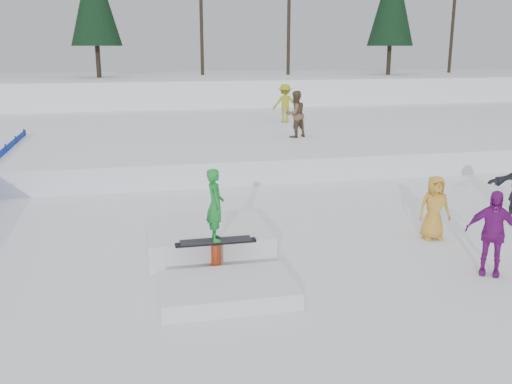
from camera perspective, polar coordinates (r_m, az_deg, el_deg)
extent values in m
plane|color=white|center=(11.57, -0.26, -7.83)|extent=(120.00, 120.00, 0.00)
cube|color=white|center=(40.65, -9.48, 9.70)|extent=(60.00, 14.00, 2.40)
cube|color=white|center=(26.86, -7.62, 5.74)|extent=(50.00, 18.00, 0.80)
cylinder|color=black|center=(21.63, -23.66, 2.97)|extent=(0.05, 0.05, 1.10)
cylinder|color=black|center=(23.46, -22.82, 3.86)|extent=(0.05, 0.05, 1.10)
cylinder|color=black|center=(25.31, -22.11, 4.63)|extent=(0.05, 0.05, 1.10)
cylinder|color=black|center=(39.02, -15.50, 12.43)|extent=(0.30, 0.30, 2.00)
cylinder|color=black|center=(41.40, -5.52, 18.15)|extent=(0.24, 0.24, 9.50)
cylinder|color=black|center=(41.58, 3.30, 17.14)|extent=(0.24, 0.24, 8.00)
cylinder|color=black|center=(42.60, 13.14, 12.70)|extent=(0.30, 0.30, 2.00)
cylinder|color=black|center=(47.31, 19.24, 17.58)|extent=(0.24, 0.24, 10.50)
imported|color=brown|center=(23.13, 3.96, 7.78)|extent=(1.11, 1.00, 1.86)
imported|color=olive|center=(27.69, 2.92, 8.84)|extent=(1.25, 0.80, 1.83)
imported|color=#7B167C|center=(12.02, 22.55, -3.79)|extent=(1.06, 0.91, 1.71)
imported|color=gold|center=(13.80, 17.40, -1.52)|extent=(0.79, 0.57, 1.51)
cube|color=white|center=(12.60, -4.90, -4.69)|extent=(2.60, 2.20, 0.54)
cube|color=white|center=(10.34, -2.97, -9.75)|extent=(2.40, 1.60, 0.30)
cylinder|color=#B73D1D|center=(11.48, -3.98, -7.89)|extent=(0.44, 0.44, 0.06)
cylinder|color=#B73D1D|center=(11.38, -4.01, -6.64)|extent=(0.20, 0.20, 0.60)
cube|color=black|center=(11.27, -4.03, -5.07)|extent=(1.60, 0.16, 0.06)
cube|color=black|center=(11.25, -4.04, -4.85)|extent=(1.40, 0.28, 0.03)
imported|color=#16872B|center=(11.03, -4.10, -1.28)|extent=(0.34, 0.52, 1.42)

